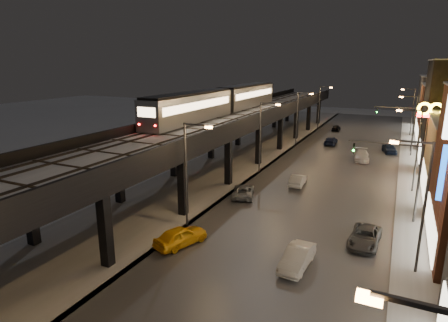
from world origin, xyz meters
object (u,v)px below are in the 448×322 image
at_px(car_onc_silver, 297,258).
at_px(car_onc_red, 389,149).
at_px(car_onc_dark, 365,237).
at_px(car_onc_white, 361,156).
at_px(subway_train, 223,100).
at_px(car_far_white, 336,128).
at_px(car_mid_silver, 243,191).
at_px(car_mid_dark, 331,141).
at_px(car_taxi, 181,237).
at_px(car_near_white, 298,180).

distance_m(car_onc_silver, car_onc_red, 39.68).
distance_m(car_onc_dark, car_onc_white, 27.34).
relative_size(subway_train, car_onc_red, 8.74).
bearing_deg(car_onc_white, car_far_white, 100.73).
bearing_deg(car_mid_silver, car_onc_dark, 137.00).
bearing_deg(car_mid_dark, car_onc_silver, 94.23).
distance_m(car_taxi, car_onc_silver, 8.94).
xyz_separation_m(car_far_white, car_onc_white, (7.34, -23.51, 0.09)).
height_order(subway_train, car_onc_red, subway_train).
relative_size(car_near_white, car_onc_silver, 0.92).
xyz_separation_m(car_onc_silver, car_onc_red, (4.32, 39.45, 0.00)).
xyz_separation_m(car_taxi, car_near_white, (4.43, 18.11, -0.10)).
relative_size(car_far_white, car_onc_silver, 0.85).
relative_size(car_far_white, car_onc_red, 0.88).
height_order(car_near_white, car_mid_dark, car_mid_dark).
xyz_separation_m(car_taxi, car_onc_silver, (8.92, 0.65, -0.04)).
bearing_deg(car_onc_silver, car_taxi, -172.64).
height_order(car_taxi, car_mid_dark, car_taxi).
xyz_separation_m(car_mid_dark, car_far_white, (-1.45, 14.42, -0.04)).
relative_size(car_taxi, car_far_white, 1.19).
bearing_deg(car_onc_silver, car_mid_dark, 100.05).
xyz_separation_m(car_onc_silver, car_onc_white, (0.89, 32.66, 0.00)).
bearing_deg(car_mid_silver, car_taxi, 71.06).
height_order(car_mid_silver, car_onc_silver, car_onc_silver).
distance_m(car_onc_silver, car_onc_white, 32.67).
bearing_deg(car_mid_silver, car_onc_red, -132.72).
bearing_deg(car_onc_white, car_mid_dark, 116.34).
distance_m(car_near_white, car_mid_dark, 24.29).
xyz_separation_m(car_onc_silver, car_onc_dark, (3.86, 5.48, -0.07)).
relative_size(car_mid_dark, car_onc_silver, 1.07).
bearing_deg(car_onc_dark, car_near_white, 128.02).
relative_size(car_taxi, car_onc_silver, 1.02).
bearing_deg(car_far_white, car_mid_dark, 94.56).
height_order(car_onc_dark, car_onc_white, car_onc_white).
relative_size(car_mid_silver, car_onc_silver, 1.05).
xyz_separation_m(car_onc_dark, car_onc_red, (0.46, 33.97, 0.08)).
relative_size(subway_train, car_near_white, 9.26).
relative_size(car_far_white, car_onc_dark, 0.80).
xyz_separation_m(car_mid_silver, car_onc_red, (13.02, 28.08, 0.09)).
bearing_deg(car_mid_dark, car_onc_red, 163.55).
bearing_deg(car_near_white, car_mid_dark, -91.81).
distance_m(car_taxi, car_onc_dark, 14.17).
relative_size(car_taxi, car_onc_white, 0.89).
height_order(subway_train, car_onc_dark, subway_train).
distance_m(car_onc_white, car_onc_red, 7.61).
relative_size(subway_train, car_taxi, 8.34).
height_order(car_near_white, car_onc_silver, car_onc_silver).
xyz_separation_m(subway_train, car_mid_dark, (13.14, 15.47, -7.73)).
bearing_deg(subway_train, car_onc_white, 18.54).
bearing_deg(car_taxi, car_onc_white, -86.58).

